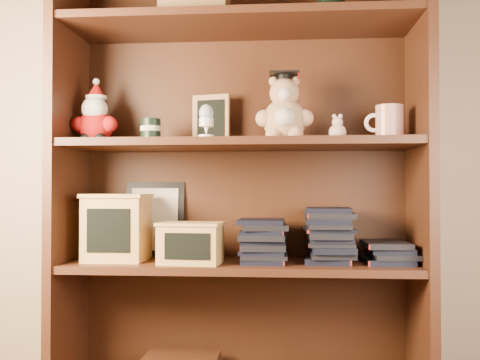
{
  "coord_description": "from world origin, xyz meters",
  "views": [
    {
      "loc": [
        0.07,
        -0.55,
        0.78
      ],
      "look_at": [
        -0.08,
        1.3,
        0.82
      ],
      "focal_mm": 42.0,
      "sensor_mm": 36.0,
      "label": 1
    }
  ],
  "objects_px": {
    "bookcase": "(240,192)",
    "treats_box": "(117,227)",
    "teacher_mug": "(389,123)",
    "grad_teddy_bear": "(284,114)"
  },
  "relations": [
    {
      "from": "bookcase",
      "to": "treats_box",
      "type": "relative_size",
      "value": 7.19
    },
    {
      "from": "teacher_mug",
      "to": "treats_box",
      "type": "xyz_separation_m",
      "value": [
        -0.9,
        -0.0,
        -0.34
      ]
    },
    {
      "from": "bookcase",
      "to": "teacher_mug",
      "type": "bearing_deg",
      "value": -5.92
    },
    {
      "from": "bookcase",
      "to": "teacher_mug",
      "type": "relative_size",
      "value": 12.67
    },
    {
      "from": "bookcase",
      "to": "teacher_mug",
      "type": "height_order",
      "value": "bookcase"
    },
    {
      "from": "grad_teddy_bear",
      "to": "treats_box",
      "type": "height_order",
      "value": "grad_teddy_bear"
    },
    {
      "from": "grad_teddy_bear",
      "to": "bookcase",
      "type": "bearing_deg",
      "value": 158.97
    },
    {
      "from": "bookcase",
      "to": "grad_teddy_bear",
      "type": "bearing_deg",
      "value": -21.03
    },
    {
      "from": "bookcase",
      "to": "grad_teddy_bear",
      "type": "height_order",
      "value": "bookcase"
    },
    {
      "from": "grad_teddy_bear",
      "to": "teacher_mug",
      "type": "relative_size",
      "value": 1.82
    }
  ]
}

